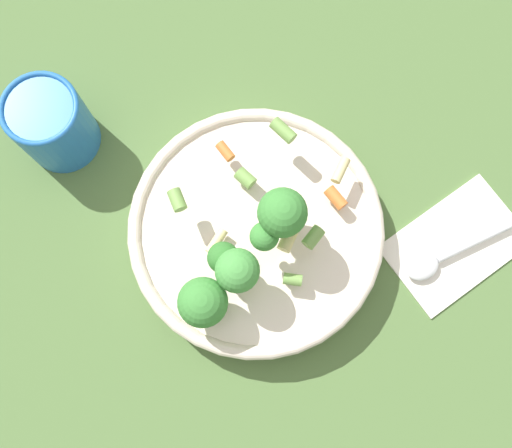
# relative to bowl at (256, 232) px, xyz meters

# --- Properties ---
(ground_plane) EXTENTS (3.00, 3.00, 0.00)m
(ground_plane) POSITION_rel_bowl_xyz_m (0.00, 0.00, -0.03)
(ground_plane) COLOR #4C6B38
(bowl) EXTENTS (0.26, 0.26, 0.05)m
(bowl) POSITION_rel_bowl_xyz_m (0.00, 0.00, 0.00)
(bowl) COLOR beige
(bowl) RESTS_ON ground_plane
(pasta_salad) EXTENTS (0.21, 0.18, 0.09)m
(pasta_salad) POSITION_rel_bowl_xyz_m (-0.03, 0.00, 0.07)
(pasta_salad) COLOR #8CB766
(pasta_salad) RESTS_ON bowl
(cup) EXTENTS (0.08, 0.08, 0.09)m
(cup) POSITION_rel_bowl_xyz_m (0.10, 0.22, 0.02)
(cup) COLOR #2366B2
(cup) RESTS_ON ground_plane
(napkin) EXTENTS (0.16, 0.17, 0.01)m
(napkin) POSITION_rel_bowl_xyz_m (0.01, -0.22, -0.02)
(napkin) COLOR white
(napkin) RESTS_ON ground_plane
(spoon) EXTENTS (0.11, 0.17, 0.01)m
(spoon) POSITION_rel_bowl_xyz_m (-0.00, -0.21, -0.01)
(spoon) COLOR silver
(spoon) RESTS_ON napkin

